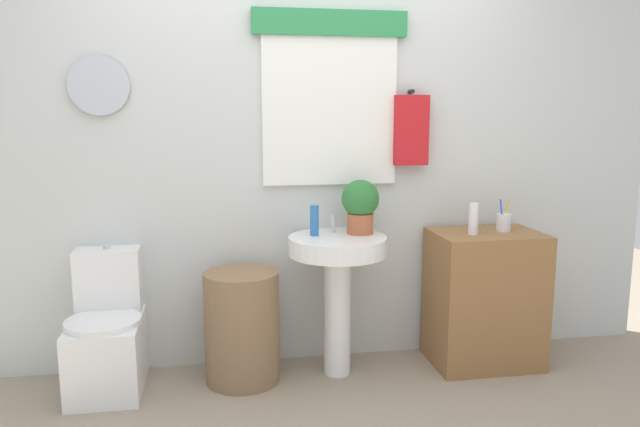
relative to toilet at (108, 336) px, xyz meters
The scene contains 10 objects.
back_wall 1.49m from the toilet, 14.00° to the left, with size 4.40×0.18×2.60m.
toilet is the anchor object (origin of this frame).
laundry_hamper 0.71m from the toilet, ahead, with size 0.41×0.41×0.61m, color #846647.
pedestal_sink 1.28m from the toilet, ahead, with size 0.54×0.54×0.79m.
faucet 1.36m from the toilet, ahead, with size 0.03×0.03×0.10m, color silver.
wooden_cabinet 2.11m from the toilet, ahead, with size 0.61×0.44×0.78m, color olive.
soap_bottle 1.26m from the toilet, ahead, with size 0.05×0.05×0.17m, color #2D6BB7.
potted_plant 1.53m from the toilet, ahead, with size 0.21×0.21×0.30m.
lotion_bottle 2.09m from the toilet, ahead, with size 0.05×0.05×0.18m, color white.
toothbrush_cup 2.28m from the toilet, ahead, with size 0.08×0.08×0.18m.
Camera 1 is at (-0.46, -2.29, 1.46)m, focal length 33.75 mm.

